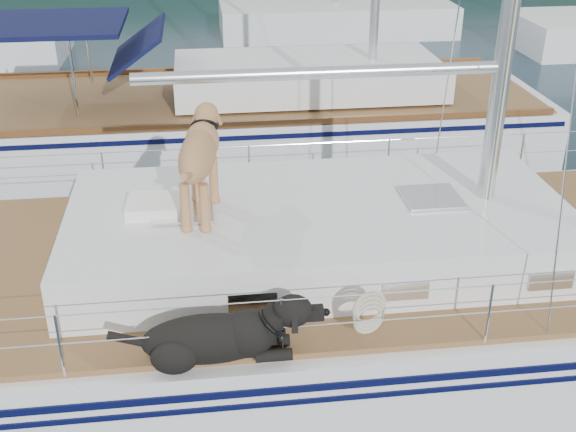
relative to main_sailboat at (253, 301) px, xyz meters
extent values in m
plane|color=black|center=(-0.08, 0.01, -0.68)|extent=(120.00, 120.00, 0.00)
cube|color=white|center=(-0.08, 0.01, -0.18)|extent=(12.00, 3.80, 1.40)
cube|color=brown|center=(-0.08, 0.01, 0.55)|extent=(11.52, 3.50, 0.06)
cube|color=white|center=(0.72, 0.01, 0.85)|extent=(5.20, 2.50, 0.55)
cylinder|color=silver|center=(0.72, 0.01, 2.53)|extent=(3.60, 0.12, 0.12)
cylinder|color=silver|center=(-0.08, -1.74, 1.14)|extent=(10.56, 0.01, 0.01)
cylinder|color=silver|center=(-0.08, 1.76, 1.14)|extent=(10.56, 0.01, 0.01)
cube|color=blue|center=(-1.06, 1.52, 0.60)|extent=(0.72, 0.52, 0.05)
cube|color=white|center=(-0.97, 0.04, 1.20)|extent=(0.56, 0.47, 0.14)
torus|color=beige|center=(0.88, -1.65, 0.94)|extent=(0.43, 0.22, 0.41)
cube|color=white|center=(0.32, 6.15, -0.23)|extent=(11.00, 3.50, 1.30)
cube|color=brown|center=(0.32, 6.15, 0.42)|extent=(10.56, 3.29, 0.06)
cube|color=white|center=(1.52, 6.15, 0.77)|extent=(4.80, 2.30, 0.55)
cube|color=#0D0F38|center=(-2.88, 6.15, 1.82)|extent=(2.40, 2.30, 0.08)
cube|color=white|center=(3.92, 16.01, -0.28)|extent=(7.20, 3.00, 1.10)
camera|label=1|loc=(-0.45, -6.65, 4.39)|focal=45.00mm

